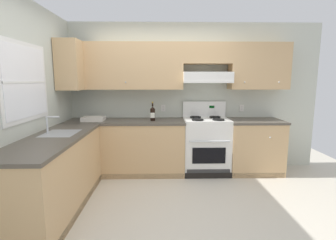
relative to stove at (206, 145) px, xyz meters
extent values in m
plane|color=beige|center=(-0.79, -1.25, -0.48)|extent=(7.04, 7.04, 0.00)
cube|color=beige|center=(-0.33, 0.37, 0.80)|extent=(4.68, 0.12, 2.55)
cube|color=tan|center=(-1.33, 0.13, 1.32)|extent=(1.87, 0.34, 0.76)
cube|color=tan|center=(0.88, 0.13, 1.32)|extent=(0.96, 0.34, 0.76)
cube|color=tan|center=(0.00, 0.13, 1.53)|extent=(0.80, 0.34, 0.34)
cube|color=white|center=(0.00, 0.09, 1.14)|extent=(0.80, 0.46, 0.17)
cube|color=white|center=(0.00, -0.13, 1.07)|extent=(0.80, 0.03, 0.04)
sphere|color=silver|center=(-1.33, -0.05, 1.06)|extent=(0.02, 0.02, 0.02)
sphere|color=silver|center=(0.60, -0.05, 1.06)|extent=(0.02, 0.02, 0.02)
sphere|color=silver|center=(1.16, -0.05, 1.06)|extent=(0.02, 0.02, 0.02)
cube|color=silver|center=(-0.73, 0.29, 0.60)|extent=(0.08, 0.01, 0.12)
cube|color=silver|center=(-0.73, 0.29, 0.62)|extent=(0.03, 0.00, 0.03)
cube|color=silver|center=(-0.73, 0.29, 0.58)|extent=(0.03, 0.00, 0.03)
cube|color=silver|center=(0.68, 0.29, 0.60)|extent=(0.08, 0.01, 0.12)
cube|color=silver|center=(0.68, 0.29, 0.62)|extent=(0.03, 0.00, 0.03)
cube|color=silver|center=(0.68, 0.29, 0.58)|extent=(0.03, 0.00, 0.03)
cube|color=beige|center=(-2.41, -1.15, 0.80)|extent=(0.12, 4.00, 2.55)
cube|color=white|center=(-2.35, -1.16, 1.07)|extent=(0.04, 1.00, 0.92)
cube|color=white|center=(-2.33, -1.16, 1.07)|extent=(0.01, 0.90, 0.82)
cube|color=white|center=(-2.33, -1.16, 1.07)|extent=(0.01, 0.90, 0.02)
cube|color=tan|center=(-2.17, -0.05, 1.32)|extent=(0.34, 0.64, 0.76)
cube|color=tan|center=(-1.35, -0.01, -0.04)|extent=(1.93, 0.61, 0.87)
cube|color=#51493F|center=(-1.35, -0.01, 0.41)|extent=(1.95, 0.63, 0.04)
cube|color=tan|center=(0.82, -0.01, -0.04)|extent=(0.88, 0.61, 0.87)
cube|color=#51493F|center=(0.82, -0.01, 0.41)|extent=(0.90, 0.63, 0.04)
cube|color=black|center=(-0.53, -0.28, -0.43)|extent=(3.54, 0.06, 0.09)
sphere|color=silver|center=(-1.74, -0.33, 0.20)|extent=(0.03, 0.03, 0.03)
sphere|color=silver|center=(0.96, -0.33, 0.20)|extent=(0.03, 0.03, 0.03)
cube|color=tan|center=(-2.03, -1.26, -0.04)|extent=(0.61, 1.89, 0.87)
cube|color=#51493F|center=(-2.03, -1.26, 0.41)|extent=(0.63, 1.91, 0.04)
cube|color=black|center=(-1.76, -1.26, -0.43)|extent=(0.06, 1.85, 0.09)
cube|color=#999B9E|center=(-2.03, -1.02, 0.43)|extent=(0.40, 0.48, 0.01)
cube|color=#28282B|center=(-2.03, -1.02, 0.36)|extent=(0.34, 0.42, 0.14)
cylinder|color=silver|center=(-2.19, -1.02, 0.54)|extent=(0.03, 0.03, 0.22)
cylinder|color=silver|center=(-2.11, -1.02, 0.64)|extent=(0.16, 0.02, 0.02)
cube|color=white|center=(0.00, 0.00, -0.02)|extent=(0.76, 0.58, 0.91)
cube|color=black|center=(0.00, -0.30, -0.10)|extent=(0.53, 0.01, 0.26)
cylinder|color=silver|center=(0.00, -0.32, 0.14)|extent=(0.65, 0.02, 0.02)
cube|color=#333333|center=(0.00, -0.30, -0.38)|extent=(0.70, 0.01, 0.11)
cube|color=white|center=(0.00, 0.00, 0.44)|extent=(0.76, 0.58, 0.02)
cube|color=white|center=(0.00, 0.27, 0.58)|extent=(0.76, 0.04, 0.29)
cube|color=#053F0C|center=(0.13, 0.25, 0.63)|extent=(0.09, 0.01, 0.04)
cylinder|color=black|center=(-0.17, -0.14, 0.46)|extent=(0.19, 0.19, 0.02)
cylinder|color=black|center=(-0.17, -0.14, 0.45)|extent=(0.07, 0.07, 0.01)
cylinder|color=black|center=(0.17, -0.14, 0.46)|extent=(0.19, 0.19, 0.02)
cylinder|color=black|center=(0.17, -0.14, 0.45)|extent=(0.07, 0.07, 0.01)
cylinder|color=black|center=(-0.17, 0.14, 0.46)|extent=(0.19, 0.19, 0.02)
cylinder|color=black|center=(-0.17, 0.14, 0.45)|extent=(0.07, 0.07, 0.01)
cylinder|color=black|center=(0.17, 0.14, 0.46)|extent=(0.19, 0.19, 0.02)
cylinder|color=black|center=(0.17, 0.14, 0.45)|extent=(0.07, 0.07, 0.01)
cylinder|color=white|center=(-0.21, 0.25, 0.55)|extent=(0.04, 0.02, 0.04)
cylinder|color=white|center=(-0.07, 0.25, 0.55)|extent=(0.04, 0.02, 0.04)
cylinder|color=white|center=(0.07, 0.25, 0.55)|extent=(0.04, 0.02, 0.04)
cylinder|color=white|center=(0.21, 0.25, 0.55)|extent=(0.04, 0.02, 0.04)
cylinder|color=black|center=(-0.90, -0.04, 0.53)|extent=(0.08, 0.08, 0.20)
cone|color=black|center=(-0.90, -0.04, 0.65)|extent=(0.08, 0.08, 0.04)
cylinder|color=black|center=(-0.90, -0.04, 0.70)|extent=(0.03, 0.03, 0.08)
cylinder|color=gold|center=(-0.90, -0.04, 0.73)|extent=(0.03, 0.03, 0.02)
cube|color=silver|center=(-0.90, -0.09, 0.53)|extent=(0.07, 0.00, 0.09)
cube|color=beige|center=(-1.88, -0.03, 0.44)|extent=(0.29, 0.21, 0.02)
cube|color=beige|center=(-1.88, -0.15, 0.46)|extent=(0.36, 0.01, 0.06)
cube|color=beige|center=(-1.88, 0.10, 0.46)|extent=(0.36, 0.01, 0.06)
cube|color=beige|center=(-2.05, -0.03, 0.46)|extent=(0.01, 0.24, 0.06)
cube|color=beige|center=(-1.71, -0.03, 0.46)|extent=(0.01, 0.24, 0.06)
camera|label=1|loc=(-0.74, -4.16, 1.10)|focal=26.88mm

